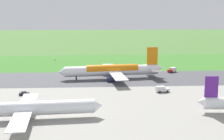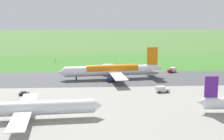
# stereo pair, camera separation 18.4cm
# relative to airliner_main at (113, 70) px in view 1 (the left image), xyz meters

# --- Properties ---
(ground_plane) EXTENTS (800.00, 800.00, 0.00)m
(ground_plane) POSITION_rel_airliner_main_xyz_m (13.70, 0.04, -4.35)
(ground_plane) COLOR #477233
(runway_asphalt) EXTENTS (600.00, 36.19, 0.06)m
(runway_asphalt) POSITION_rel_airliner_main_xyz_m (13.70, 0.04, -4.32)
(runway_asphalt) COLOR #47474C
(runway_asphalt) RESTS_ON ground
(apron_concrete) EXTENTS (440.00, 110.00, 0.05)m
(apron_concrete) POSITION_rel_airliner_main_xyz_m (13.70, 53.79, -4.33)
(apron_concrete) COLOR gray
(apron_concrete) RESTS_ON ground
(grass_verge_foreground) EXTENTS (600.00, 80.00, 0.04)m
(grass_verge_foreground) POSITION_rel_airliner_main_xyz_m (13.70, -46.03, -4.33)
(grass_verge_foreground) COLOR #3C782B
(grass_verge_foreground) RESTS_ON ground
(airliner_main) EXTENTS (54.14, 44.39, 15.88)m
(airliner_main) POSITION_rel_airliner_main_xyz_m (0.00, 0.00, 0.00)
(airliner_main) COLOR white
(airliner_main) RESTS_ON ground
(airliner_parked_mid) EXTENTS (48.43, 39.65, 14.13)m
(airliner_parked_mid) POSITION_rel_airliner_main_xyz_m (31.31, 60.58, -0.49)
(airliner_parked_mid) COLOR white
(airliner_parked_mid) RESTS_ON ground
(service_truck_baggage) EXTENTS (6.02, 2.89, 2.65)m
(service_truck_baggage) POSITION_rel_airliner_main_xyz_m (-19.36, 28.69, -2.95)
(service_truck_baggage) COLOR silver
(service_truck_baggage) RESTS_ON ground
(service_truck_fuel) EXTENTS (5.82, 5.54, 2.65)m
(service_truck_fuel) POSITION_rel_airliner_main_xyz_m (-34.54, -14.99, -2.95)
(service_truck_fuel) COLOR #B21914
(service_truck_fuel) RESTS_ON ground
(service_car_ops) EXTENTS (4.54, 2.90, 1.62)m
(service_car_ops) POSITION_rel_airliner_main_xyz_m (38.52, 30.28, -3.51)
(service_car_ops) COLOR black
(service_car_ops) RESTS_ON ground
(no_stopping_sign) EXTENTS (0.60, 0.10, 2.66)m
(no_stopping_sign) POSITION_rel_airliner_main_xyz_m (34.84, -47.89, -2.78)
(no_stopping_sign) COLOR slate
(no_stopping_sign) RESTS_ON ground
(traffic_cone_orange) EXTENTS (0.40, 0.40, 0.55)m
(traffic_cone_orange) POSITION_rel_airliner_main_xyz_m (41.04, -47.03, -4.08)
(traffic_cone_orange) COLOR orange
(traffic_cone_orange) RESTS_ON ground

